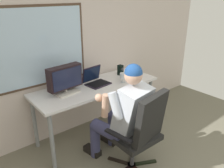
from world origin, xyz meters
The scene contains 9 objects.
wall_rear centered at (-0.02, 2.50, 1.36)m, with size 5.42×0.08×2.72m.
desk centered at (0.19, 2.13, 0.68)m, with size 1.74×0.64×0.76m.
office_chair centered at (0.12, 1.21, 0.56)m, with size 0.62×0.59×1.00m.
person_seated centered at (0.09, 1.47, 0.65)m, with size 0.58×0.83×1.26m.
crt_monitor centered at (-0.25, 2.17, 0.95)m, with size 0.45×0.26×0.35m.
laptop centered at (0.21, 2.19, 0.82)m, with size 0.33×0.31×0.23m.
wine_glass centered at (0.53, 1.98, 0.85)m, with size 0.09×0.09×0.14m.
desk_speaker centered at (0.71, 2.24, 0.84)m, with size 0.07×0.08×0.15m.
cd_case centered at (0.82, 2.02, 0.76)m, with size 0.16×0.15×0.01m.
Camera 1 is at (-1.43, -0.20, 1.92)m, focal length 36.49 mm.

